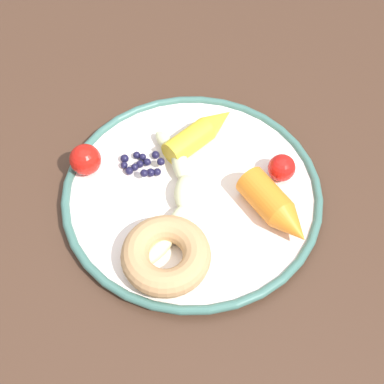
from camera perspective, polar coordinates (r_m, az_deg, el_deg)
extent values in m
plane|color=#4C5342|center=(1.45, -1.97, -15.82)|extent=(6.00, 6.00, 0.00)
cube|color=#452C1F|center=(0.81, -3.40, 0.66)|extent=(1.06, 0.88, 0.03)
cube|color=#442625|center=(1.41, 15.43, 6.49)|extent=(0.05, 0.05, 0.70)
cylinder|color=white|center=(0.77, 0.00, -0.25)|extent=(0.34, 0.34, 0.01)
torus|color=#3F6C62|center=(0.77, 0.00, 0.00)|extent=(0.35, 0.35, 0.01)
ellipsoid|color=beige|center=(0.71, -3.50, -5.92)|extent=(0.05, 0.05, 0.02)
ellipsoid|color=beige|center=(0.73, -1.47, -3.12)|extent=(0.05, 0.06, 0.02)
ellipsoid|color=beige|center=(0.75, -0.66, -0.08)|extent=(0.04, 0.06, 0.03)
ellipsoid|color=beige|center=(0.78, -1.04, 2.59)|extent=(0.03, 0.06, 0.02)
ellipsoid|color=beige|center=(0.80, -2.47, 4.82)|extent=(0.04, 0.06, 0.02)
cylinder|color=orange|center=(0.74, 7.35, -0.43)|extent=(0.07, 0.08, 0.04)
cone|color=orange|center=(0.72, 10.16, -3.52)|extent=(0.06, 0.06, 0.04)
cylinder|color=yellow|center=(0.80, -0.35, 5.11)|extent=(0.08, 0.07, 0.04)
cone|color=yellow|center=(0.82, 2.72, 7.28)|extent=(0.06, 0.06, 0.04)
torus|color=tan|center=(0.70, -3.06, -6.43)|extent=(0.15, 0.15, 0.04)
sphere|color=#191638|center=(0.79, -5.28, 2.83)|extent=(0.01, 0.01, 0.01)
sphere|color=#191638|center=(0.79, -6.36, 2.14)|extent=(0.01, 0.01, 0.01)
sphere|color=#191638|center=(0.79, -4.54, 3.04)|extent=(0.01, 0.01, 0.01)
sphere|color=#191638|center=(0.80, -3.96, 3.73)|extent=(0.01, 0.01, 0.01)
sphere|color=#191638|center=(0.80, -5.61, 3.72)|extent=(0.01, 0.01, 0.01)
sphere|color=#191638|center=(0.79, -5.80, 2.51)|extent=(0.01, 0.01, 0.01)
sphere|color=#191638|center=(0.78, -4.19, 2.03)|extent=(0.01, 0.01, 0.01)
sphere|color=#191638|center=(0.79, -6.86, 2.71)|extent=(0.01, 0.01, 0.01)
sphere|color=#191638|center=(0.78, -3.36, 2.13)|extent=(0.01, 0.01, 0.01)
sphere|color=#191638|center=(0.80, -6.82, 3.37)|extent=(0.01, 0.01, 0.01)
sphere|color=#191638|center=(0.80, -5.00, 3.54)|extent=(0.01, 0.01, 0.01)
sphere|color=#191638|center=(0.78, -3.15, 3.08)|extent=(0.01, 0.01, 0.01)
sphere|color=#191638|center=(0.77, -4.86, 1.90)|extent=(0.01, 0.01, 0.01)
sphere|color=red|center=(0.79, -10.71, 3.24)|extent=(0.04, 0.04, 0.04)
sphere|color=red|center=(0.78, 9.03, 2.43)|extent=(0.04, 0.04, 0.04)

